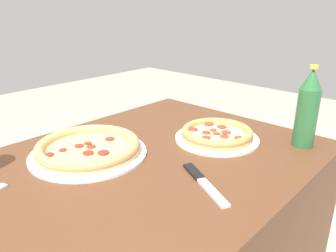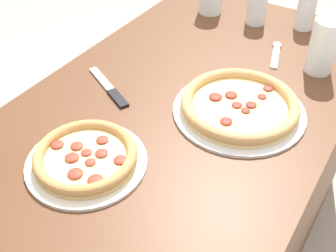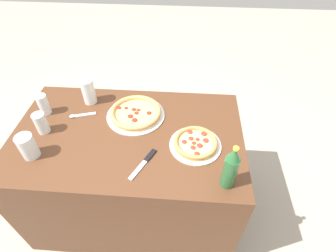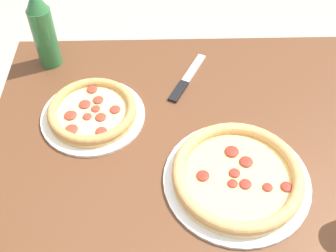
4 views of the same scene
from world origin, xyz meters
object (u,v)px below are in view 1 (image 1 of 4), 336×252
(knife, at_px, (203,181))
(pizza_salami, at_px, (88,148))
(pizza_pepperoni, at_px, (217,134))
(beer_bottle, at_px, (308,109))

(knife, bearing_deg, pizza_salami, -74.11)
(pizza_salami, bearing_deg, knife, 105.89)
(pizza_pepperoni, xyz_separation_m, knife, (0.25, 0.13, -0.02))
(pizza_pepperoni, xyz_separation_m, beer_bottle, (-0.14, 0.22, 0.10))
(beer_bottle, bearing_deg, pizza_pepperoni, -57.19)
(pizza_salami, height_order, beer_bottle, beer_bottle)
(pizza_pepperoni, relative_size, knife, 1.36)
(pizza_pepperoni, relative_size, beer_bottle, 1.08)
(pizza_pepperoni, height_order, beer_bottle, beer_bottle)
(pizza_pepperoni, height_order, knife, pizza_pepperoni)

